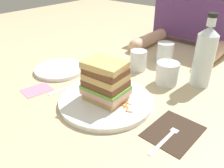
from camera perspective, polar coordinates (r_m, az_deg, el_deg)
ground_plane at (r=0.74m, az=-1.63°, el=-4.03°), size 3.00×3.00×0.00m
main_plate at (r=0.73m, az=-1.52°, el=-4.18°), size 0.29×0.29×0.02m
sandwich at (r=0.69m, az=-1.61°, el=0.63°), size 0.13×0.11×0.13m
carrot_shred_0 at (r=0.77m, az=-5.74°, el=-1.41°), size 0.02×0.02×0.00m
carrot_shred_1 at (r=0.76m, az=-6.89°, el=-2.02°), size 0.01×0.02×0.00m
carrot_shred_2 at (r=0.75m, az=-7.01°, el=-2.31°), size 0.01×0.02×0.00m
carrot_shred_3 at (r=0.77m, az=-7.29°, el=-1.46°), size 0.01×0.02×0.00m
carrot_shred_4 at (r=0.78m, az=-5.22°, el=-0.83°), size 0.02×0.02×0.00m
carrot_shred_5 at (r=0.77m, az=-4.76°, el=-1.55°), size 0.03×0.02×0.00m
carrot_shred_6 at (r=0.69m, az=3.45°, el=-5.16°), size 0.01×0.03×0.00m
carrot_shred_7 at (r=0.67m, az=3.75°, el=-6.27°), size 0.01×0.02×0.00m
carrot_shred_8 at (r=0.69m, az=3.08°, el=-5.46°), size 0.02×0.01×0.00m
carrot_shred_9 at (r=0.70m, az=3.61°, el=-4.72°), size 0.03×0.01×0.00m
carrot_shred_10 at (r=0.70m, az=2.51°, el=-5.02°), size 0.00×0.02×0.00m
carrot_shred_11 at (r=0.67m, az=4.35°, el=-6.84°), size 0.02×0.01×0.00m
napkin_dark at (r=0.64m, az=14.84°, el=-11.36°), size 0.13×0.16×0.00m
fork at (r=0.62m, az=13.85°, el=-12.18°), size 0.02×0.17×0.00m
knife at (r=0.84m, az=-9.97°, el=-0.31°), size 0.03×0.20×0.00m
juice_glass at (r=0.85m, az=13.41°, el=2.26°), size 0.08×0.08×0.08m
water_bottle at (r=0.85m, az=21.86°, el=6.47°), size 0.07×0.07×0.25m
empty_tumbler_0 at (r=0.94m, az=6.52°, el=5.83°), size 0.07×0.07×0.08m
empty_tumbler_1 at (r=1.01m, az=12.91°, el=7.38°), size 0.07×0.07×0.09m
side_plate at (r=0.96m, az=-12.79°, el=3.58°), size 0.20×0.20×0.01m
napkin_pink at (r=0.84m, az=-18.07°, el=-1.39°), size 0.09×0.11×0.00m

